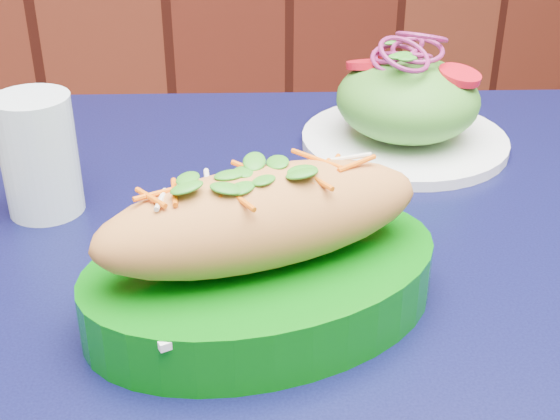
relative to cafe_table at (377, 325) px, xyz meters
name	(u,v)px	position (x,y,z in m)	size (l,w,h in m)	color
cafe_table	(377,325)	(0.00, 0.00, 0.00)	(0.99, 0.99, 0.75)	black
banh_mi_basket	(262,256)	(-0.13, -0.06, 0.14)	(0.30, 0.21, 0.13)	#046409
salad_plate	(407,106)	(0.12, 0.20, 0.14)	(0.24, 0.24, 0.13)	white
water_glass	(39,155)	(-0.28, 0.16, 0.15)	(0.07, 0.07, 0.12)	silver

